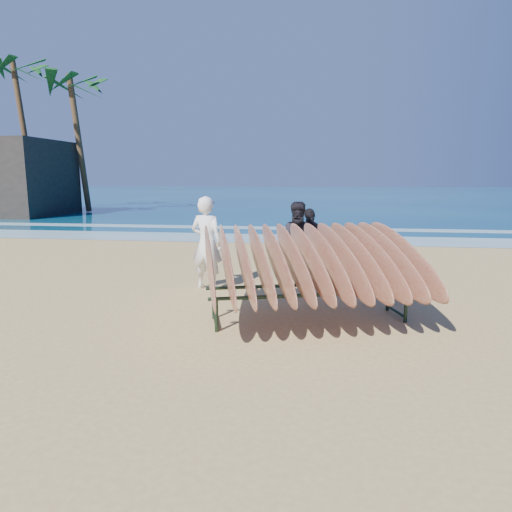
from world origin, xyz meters
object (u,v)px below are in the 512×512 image
at_px(surfboard_rack, 309,260).
at_px(palm_right, 19,72).
at_px(person_white, 207,243).
at_px(person_dark_b, 310,242).
at_px(palm_mid, 76,87).
at_px(person_dark_a, 300,242).

distance_m(surfboard_rack, palm_right, 30.69).
distance_m(person_white, person_dark_b, 2.53).
height_order(palm_mid, palm_right, palm_right).
relative_size(person_white, person_dark_a, 1.08).
bearing_deg(palm_right, person_dark_a, -44.75).
height_order(person_dark_a, palm_right, palm_right).
xyz_separation_m(surfboard_rack, person_white, (-2.10, 1.81, -0.04)).
bearing_deg(person_dark_b, person_white, -6.03).
relative_size(surfboard_rack, palm_mid, 0.45).
bearing_deg(surfboard_rack, person_dark_a, 79.07).
distance_m(person_dark_a, palm_mid, 23.87).
bearing_deg(palm_mid, palm_right, 160.37).
bearing_deg(person_dark_a, palm_mid, 112.30).
relative_size(surfboard_rack, person_white, 2.06).
xyz_separation_m(person_dark_a, palm_mid, (-14.64, 17.59, 6.81)).
xyz_separation_m(person_white, palm_mid, (-12.82, 18.50, 6.74)).
distance_m(person_dark_b, palm_mid, 23.59).
distance_m(surfboard_rack, person_white, 2.78).
height_order(person_dark_b, palm_right, palm_right).
height_order(person_white, person_dark_b, person_white).
bearing_deg(palm_mid, person_white, -55.29).
bearing_deg(surfboard_rack, palm_mid, 109.41).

